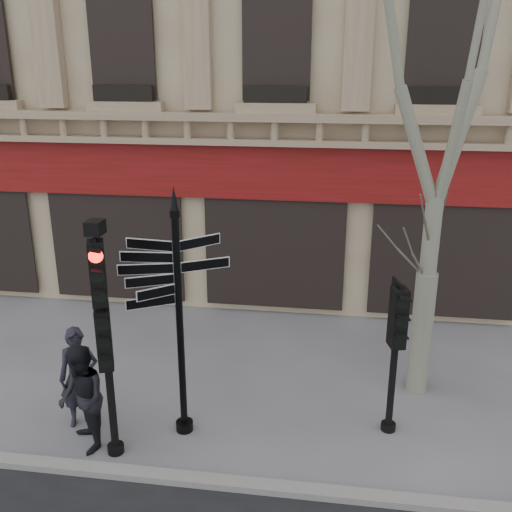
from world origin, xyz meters
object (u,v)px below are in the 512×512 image
Objects in this scene: traffic_signal_secondary at (396,333)px; traffic_signal_main at (103,314)px; pedestrian_b at (82,399)px; pedestrian_a at (79,378)px; plane_tree at (453,28)px; fingerpost at (177,274)px.

traffic_signal_main is at bearing -177.78° from traffic_signal_secondary.
pedestrian_a is at bearing 172.21° from pedestrian_b.
traffic_signal_main is at bearing -152.42° from plane_tree.
plane_tree is 5.12× the size of pedestrian_b.
traffic_signal_secondary is at bearing -114.26° from plane_tree.
pedestrian_a is (-1.80, -0.07, -1.96)m from fingerpost.
traffic_signal_main is at bearing 47.81° from pedestrian_b.
pedestrian_a is (-0.85, 0.67, -1.55)m from traffic_signal_main.
traffic_signal_main is 4.64m from traffic_signal_secondary.
traffic_signal_main is 1.47× the size of traffic_signal_secondary.
fingerpost is at bearing 174.78° from traffic_signal_secondary.
traffic_signal_secondary is 1.46× the size of pedestrian_b.
fingerpost is at bearing 15.54° from traffic_signal_main.
pedestrian_b is (-1.47, -0.68, -1.97)m from fingerpost.
pedestrian_b is at bearing -174.29° from fingerpost.
plane_tree is (5.05, 2.64, 4.05)m from traffic_signal_main.
plane_tree is at bearing 5.21° from traffic_signal_main.
fingerpost is at bearing -15.04° from pedestrian_a.
fingerpost is at bearing -155.16° from plane_tree.
plane_tree reaches higher than pedestrian_b.
traffic_signal_main is at bearing -161.19° from fingerpost.
traffic_signal_secondary is 4.91m from plane_tree.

